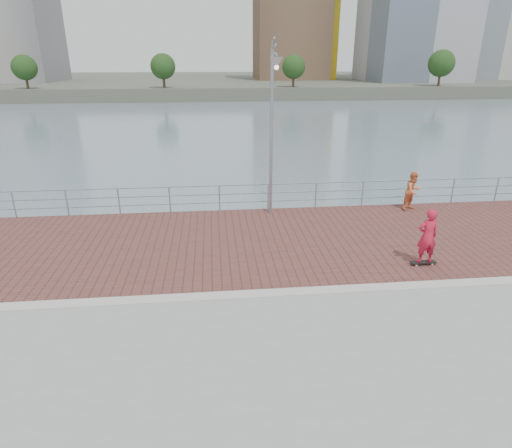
{
  "coord_description": "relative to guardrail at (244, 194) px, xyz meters",
  "views": [
    {
      "loc": [
        -1.23,
        -10.1,
        6.06
      ],
      "look_at": [
        0.0,
        2.0,
        1.3
      ],
      "focal_mm": 30.0,
      "sensor_mm": 36.0,
      "label": 1
    }
  ],
  "objects": [
    {
      "name": "curb",
      "position": [
        -0.0,
        -7.0,
        -0.66
      ],
      "size": [
        40.0,
        0.4,
        0.06
      ],
      "primitive_type": "cube",
      "color": "#B7B5AD",
      "rests_on": "seawall"
    },
    {
      "name": "bystander",
      "position": [
        7.04,
        -0.71,
        0.14
      ],
      "size": [
        0.97,
        0.89,
        1.62
      ],
      "primitive_type": "imported",
      "rotation": [
        0.0,
        0.0,
        0.43
      ],
      "color": "#EB7945",
      "rests_on": "brick_lane"
    },
    {
      "name": "water",
      "position": [
        -0.0,
        -7.0,
        -2.69
      ],
      "size": [
        400.0,
        400.0,
        0.0
      ],
      "primitive_type": "plane",
      "color": "slate",
      "rests_on": "ground"
    },
    {
      "name": "skateboarder",
      "position": [
        5.17,
        -5.73,
        0.29
      ],
      "size": [
        0.65,
        0.44,
        1.75
      ],
      "primitive_type": "imported",
      "rotation": [
        0.0,
        0.0,
        3.17
      ],
      "color": "red",
      "rests_on": "skateboard"
    },
    {
      "name": "skateboard",
      "position": [
        5.17,
        -5.73,
        -0.6
      ],
      "size": [
        0.81,
        0.23,
        0.09
      ],
      "rotation": [
        0.0,
        0.0,
        0.03
      ],
      "color": "black",
      "rests_on": "brick_lane"
    },
    {
      "name": "guardrail",
      "position": [
        0.0,
        0.0,
        0.0
      ],
      "size": [
        39.06,
        0.06,
        1.13
      ],
      "color": "#8C9EA8",
      "rests_on": "brick_lane"
    },
    {
      "name": "brick_lane",
      "position": [
        -0.0,
        -3.4,
        -0.68
      ],
      "size": [
        40.0,
        6.8,
        0.02
      ],
      "primitive_type": "cube",
      "color": "brown",
      "rests_on": "seawall"
    },
    {
      "name": "shoreline_trees",
      "position": [
        24.91,
        70.0,
        3.68
      ],
      "size": [
        169.27,
        5.21,
        6.95
      ],
      "color": "#473323",
      "rests_on": "far_shore"
    },
    {
      "name": "street_lamp",
      "position": [
        1.06,
        -0.97,
        3.86
      ],
      "size": [
        0.47,
        1.36,
        6.4
      ],
      "color": "gray",
      "rests_on": "brick_lane"
    },
    {
      "name": "far_shore",
      "position": [
        -0.0,
        115.5,
        -1.44
      ],
      "size": [
        320.0,
        95.0,
        2.5
      ],
      "primitive_type": "cube",
      "color": "#4C5142",
      "rests_on": "ground"
    }
  ]
}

